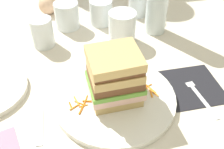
% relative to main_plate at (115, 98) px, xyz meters
% --- Properties ---
extents(ground_plane, '(3.00, 3.00, 0.00)m').
position_rel_main_plate_xyz_m(ground_plane, '(0.01, 0.02, -0.01)').
color(ground_plane, beige).
extents(main_plate, '(0.28, 0.28, 0.01)m').
position_rel_main_plate_xyz_m(main_plate, '(0.00, 0.00, 0.00)').
color(main_plate, white).
rests_on(main_plate, ground_plane).
extents(sandwich, '(0.12, 0.11, 0.13)m').
position_rel_main_plate_xyz_m(sandwich, '(-0.00, -0.00, 0.07)').
color(sandwich, tan).
rests_on(sandwich, main_plate).
extents(carrot_shred_0, '(0.02, 0.02, 0.00)m').
position_rel_main_plate_xyz_m(carrot_shred_0, '(-0.09, -0.02, 0.01)').
color(carrot_shred_0, orange).
rests_on(carrot_shred_0, main_plate).
extents(carrot_shred_1, '(0.01, 0.02, 0.00)m').
position_rel_main_plate_xyz_m(carrot_shred_1, '(-0.10, -0.01, 0.01)').
color(carrot_shred_1, orange).
rests_on(carrot_shred_1, main_plate).
extents(carrot_shred_2, '(0.02, 0.01, 0.00)m').
position_rel_main_plate_xyz_m(carrot_shred_2, '(-0.07, -0.02, 0.01)').
color(carrot_shred_2, orange).
rests_on(carrot_shred_2, main_plate).
extents(carrot_shred_3, '(0.01, 0.03, 0.00)m').
position_rel_main_plate_xyz_m(carrot_shred_3, '(-0.09, 0.00, 0.01)').
color(carrot_shred_3, orange).
rests_on(carrot_shred_3, main_plate).
extents(carrot_shred_4, '(0.02, 0.03, 0.00)m').
position_rel_main_plate_xyz_m(carrot_shred_4, '(-0.08, -0.02, 0.01)').
color(carrot_shred_4, orange).
rests_on(carrot_shred_4, main_plate).
extents(carrot_shred_5, '(0.03, 0.01, 0.00)m').
position_rel_main_plate_xyz_m(carrot_shred_5, '(-0.06, -0.01, 0.01)').
color(carrot_shred_5, orange).
rests_on(carrot_shred_5, main_plate).
extents(carrot_shred_6, '(0.02, 0.02, 0.00)m').
position_rel_main_plate_xyz_m(carrot_shred_6, '(-0.08, -0.01, 0.01)').
color(carrot_shred_6, orange).
rests_on(carrot_shred_6, main_plate).
extents(carrot_shred_7, '(0.02, 0.03, 0.00)m').
position_rel_main_plate_xyz_m(carrot_shred_7, '(-0.07, -0.00, 0.01)').
color(carrot_shred_7, orange).
rests_on(carrot_shred_7, main_plate).
extents(carrot_shred_8, '(0.03, 0.02, 0.00)m').
position_rel_main_plate_xyz_m(carrot_shred_8, '(0.07, 0.02, 0.01)').
color(carrot_shred_8, orange).
rests_on(carrot_shred_8, main_plate).
extents(carrot_shred_9, '(0.02, 0.01, 0.00)m').
position_rel_main_plate_xyz_m(carrot_shred_9, '(0.08, 0.01, 0.01)').
color(carrot_shred_9, orange).
rests_on(carrot_shred_9, main_plate).
extents(carrot_shred_10, '(0.01, 0.03, 0.00)m').
position_rel_main_plate_xyz_m(carrot_shred_10, '(0.08, -0.01, 0.01)').
color(carrot_shred_10, orange).
rests_on(carrot_shred_10, main_plate).
extents(carrot_shred_11, '(0.02, 0.03, 0.00)m').
position_rel_main_plate_xyz_m(carrot_shred_11, '(0.09, 0.00, 0.01)').
color(carrot_shred_11, orange).
rests_on(carrot_shred_11, main_plate).
extents(carrot_shred_12, '(0.01, 0.02, 0.00)m').
position_rel_main_plate_xyz_m(carrot_shred_12, '(0.09, -0.01, 0.01)').
color(carrot_shred_12, orange).
rests_on(carrot_shred_12, main_plate).
extents(napkin_dark, '(0.14, 0.14, 0.00)m').
position_rel_main_plate_xyz_m(napkin_dark, '(0.20, 0.01, -0.01)').
color(napkin_dark, black).
rests_on(napkin_dark, ground_plane).
extents(fork, '(0.03, 0.17, 0.00)m').
position_rel_main_plate_xyz_m(fork, '(0.20, -0.01, -0.00)').
color(fork, silver).
rests_on(fork, napkin_dark).
extents(knife, '(0.02, 0.20, 0.00)m').
position_rel_main_plate_xyz_m(knife, '(-0.17, 0.00, -0.01)').
color(knife, silver).
rests_on(knife, ground_plane).
extents(juice_glass, '(0.08, 0.08, 0.09)m').
position_rel_main_plate_xyz_m(juice_glass, '(0.07, 0.24, 0.04)').
color(juice_glass, white).
rests_on(juice_glass, ground_plane).
extents(empty_tumbler_0, '(0.08, 0.08, 0.08)m').
position_rel_main_plate_xyz_m(empty_tumbler_0, '(-0.08, 0.35, 0.03)').
color(empty_tumbler_0, silver).
rests_on(empty_tumbler_0, ground_plane).
extents(empty_tumbler_1, '(0.06, 0.06, 0.09)m').
position_rel_main_plate_xyz_m(empty_tumbler_1, '(-0.16, 0.26, 0.04)').
color(empty_tumbler_1, silver).
rests_on(empty_tumbler_1, ground_plane).
extents(empty_tumbler_2, '(0.07, 0.07, 0.08)m').
position_rel_main_plate_xyz_m(empty_tumbler_2, '(0.03, 0.36, 0.03)').
color(empty_tumbler_2, silver).
rests_on(empty_tumbler_2, ground_plane).
extents(empty_tumbler_3, '(0.06, 0.06, 0.10)m').
position_rel_main_plate_xyz_m(empty_tumbler_3, '(0.16, 0.38, 0.04)').
color(empty_tumbler_3, silver).
rests_on(empty_tumbler_3, ground_plane).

